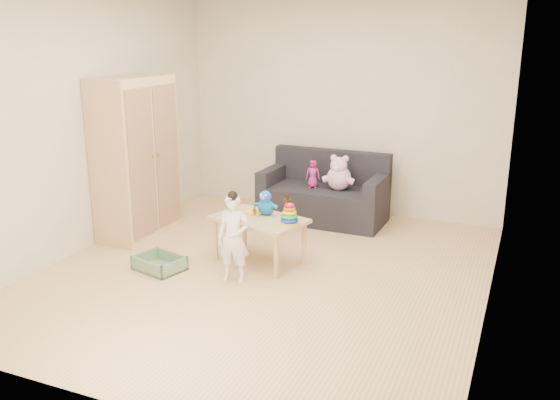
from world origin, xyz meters
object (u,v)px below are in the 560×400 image
at_px(sofa, 323,204).
at_px(toddler, 234,239).
at_px(play_table, 259,240).
at_px(wardrobe, 136,158).

distance_m(sofa, toddler, 2.03).
distance_m(play_table, toddler, 0.52).
relative_size(sofa, play_table, 1.67).
bearing_deg(toddler, play_table, 77.94).
bearing_deg(wardrobe, toddler, -25.24).
height_order(sofa, toddler, toddler).
bearing_deg(toddler, wardrobe, 145.14).
bearing_deg(toddler, sofa, 76.03).
bearing_deg(sofa, play_table, -93.79).
height_order(wardrobe, play_table, wardrobe).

